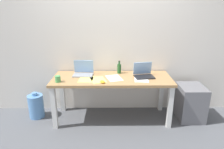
% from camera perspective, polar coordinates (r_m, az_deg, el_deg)
% --- Properties ---
extents(ground_plane, '(8.00, 8.00, 0.00)m').
position_cam_1_polar(ground_plane, '(3.52, 0.00, -12.02)').
color(ground_plane, '#515459').
extents(back_wall, '(5.20, 0.08, 2.60)m').
position_cam_1_polar(back_wall, '(3.47, -0.06, 10.41)').
color(back_wall, silver).
rests_on(back_wall, ground).
extents(desk, '(1.87, 0.68, 0.72)m').
position_cam_1_polar(desk, '(3.25, 0.00, -2.43)').
color(desk, '#A37A4C').
rests_on(desk, ground).
extents(laptop_left, '(0.33, 0.24, 0.23)m').
position_cam_1_polar(laptop_left, '(3.35, -8.04, 0.75)').
color(laptop_left, gray).
rests_on(laptop_left, desk).
extents(laptop_right, '(0.33, 0.28, 0.22)m').
position_cam_1_polar(laptop_right, '(3.28, 8.83, 0.18)').
color(laptop_right, black).
rests_on(laptop_right, desk).
extents(beer_bottle, '(0.06, 0.06, 0.21)m').
position_cam_1_polar(beer_bottle, '(3.40, 2.02, 1.71)').
color(beer_bottle, '#1E5123').
rests_on(beer_bottle, desk).
extents(computer_mouse, '(0.10, 0.12, 0.03)m').
position_cam_1_polar(computer_mouse, '(2.99, -2.67, -2.06)').
color(computer_mouse, gold).
rests_on(computer_mouse, desk).
extents(coffee_mug, '(0.08, 0.08, 0.09)m').
position_cam_1_polar(coffee_mug, '(3.12, -14.90, -1.20)').
color(coffee_mug, '#4C9E56').
rests_on(coffee_mug, desk).
extents(paper_sheet_front_right, '(0.24, 0.31, 0.00)m').
position_cam_1_polar(paper_sheet_front_right, '(3.18, 8.21, -1.23)').
color(paper_sheet_front_right, white).
rests_on(paper_sheet_front_right, desk).
extents(paper_sheet_front_left, '(0.22, 0.30, 0.00)m').
position_cam_1_polar(paper_sheet_front_left, '(3.16, -7.26, -1.30)').
color(paper_sheet_front_left, '#F4E06B').
rests_on(paper_sheet_front_left, desk).
extents(paper_yellow_folder, '(0.28, 0.34, 0.00)m').
position_cam_1_polar(paper_yellow_folder, '(3.12, -3.89, -1.49)').
color(paper_yellow_folder, '#F4E06B').
rests_on(paper_yellow_folder, desk).
extents(paper_sheet_center, '(0.28, 0.34, 0.00)m').
position_cam_1_polar(paper_sheet_center, '(3.19, 0.60, -0.99)').
color(paper_sheet_center, white).
rests_on(paper_sheet_center, desk).
extents(water_cooler_jug, '(0.25, 0.25, 0.44)m').
position_cam_1_polar(water_cooler_jug, '(3.69, -20.44, -8.23)').
color(water_cooler_jug, '#598CC6').
rests_on(water_cooler_jug, ground).
extents(filing_cabinet, '(0.40, 0.48, 0.57)m').
position_cam_1_polar(filing_cabinet, '(3.64, 21.01, -7.26)').
color(filing_cabinet, slate).
rests_on(filing_cabinet, ground).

